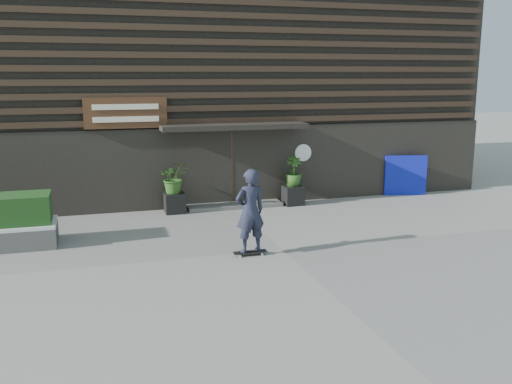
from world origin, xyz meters
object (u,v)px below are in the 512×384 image
object	(u,v)px
skateboarder	(250,211)
planter_pot_left	(175,203)
blue_tarp	(405,175)
planter_pot_right	(293,195)

from	to	relation	value
skateboarder	planter_pot_left	bearing A→B (deg)	102.80
planter_pot_left	skateboarder	bearing A→B (deg)	-77.20
blue_tarp	skateboarder	world-z (taller)	skateboarder
blue_tarp	skateboarder	size ratio (longest dim) A/B	0.72
planter_pot_left	blue_tarp	distance (m)	8.04
planter_pot_left	skateboarder	xyz separation A→B (m)	(1.05, -4.62, 0.76)
blue_tarp	skateboarder	distance (m)	8.55
planter_pot_left	blue_tarp	world-z (taller)	blue_tarp
blue_tarp	planter_pot_right	bearing A→B (deg)	-163.77
planter_pot_left	blue_tarp	xyz separation A→B (m)	(8.03, 0.30, 0.39)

